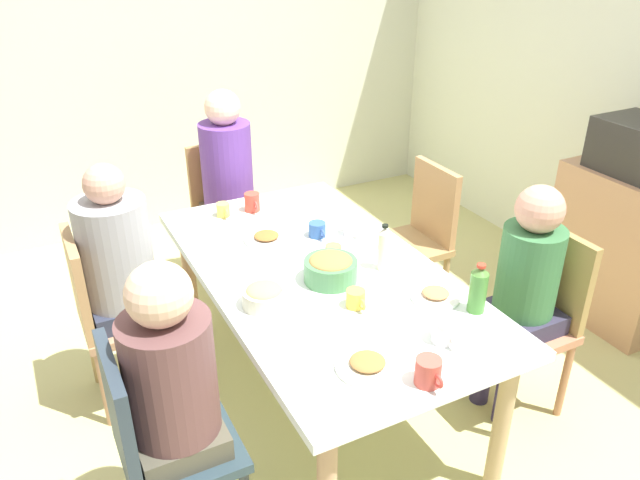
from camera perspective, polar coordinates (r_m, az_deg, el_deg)
ground_plane at (r=3.17m, az=-0.00°, el=-14.25°), size 5.58×5.58×0.00m
wall_left at (r=4.69m, az=-14.02°, el=16.75°), size 0.12×4.44×2.60m
dining_table at (r=2.78m, az=-0.00°, el=-4.18°), size 1.82×0.98×0.73m
chair_0 at (r=3.01m, az=19.12°, el=-6.30°), size 0.40×0.40×0.90m
person_0 at (r=2.86m, az=18.33°, el=-3.92°), size 0.30×0.30×1.15m
chair_1 at (r=2.31m, az=-14.89°, el=-17.56°), size 0.40×0.40×0.90m
person_1 at (r=2.18m, az=-13.21°, el=-13.02°), size 0.31×0.31×1.20m
chair_2 at (r=3.03m, az=-19.02°, el=-6.11°), size 0.40×0.40×0.90m
person_2 at (r=2.93m, az=-17.94°, el=-2.22°), size 0.32×0.32×1.21m
chair_3 at (r=3.59m, az=9.05°, el=0.69°), size 0.40×0.40×0.90m
chair_4 at (r=3.91m, az=-8.68°, el=2.98°), size 0.40×0.40×0.90m
person_4 at (r=3.73m, az=-8.48°, el=5.90°), size 0.30×0.30×1.27m
plate_0 at (r=2.18m, az=4.40°, el=-11.39°), size 0.23×0.23×0.04m
plate_1 at (r=2.99m, az=-4.96°, el=0.19°), size 0.22×0.22×0.04m
plate_2 at (r=2.58m, az=10.60°, el=-5.04°), size 0.20×0.20×0.04m
bowl_0 at (r=2.49m, az=-5.16°, el=-5.14°), size 0.18×0.18×0.09m
bowl_1 at (r=2.63m, az=0.90°, el=-2.67°), size 0.23×0.23×0.12m
cup_0 at (r=3.26m, az=-8.92°, el=2.75°), size 0.11×0.07×0.07m
cup_1 at (r=2.12m, az=9.97°, el=-11.90°), size 0.12×0.09×0.10m
cup_2 at (r=2.77m, az=1.26°, el=-1.35°), size 0.11×0.07×0.09m
cup_3 at (r=2.48m, az=3.34°, el=-5.45°), size 0.11×0.08×0.07m
cup_4 at (r=3.01m, az=-0.23°, el=0.96°), size 0.12×0.08×0.07m
cup_5 at (r=2.32m, az=11.39°, el=-8.26°), size 0.12×0.09×0.09m
cup_6 at (r=3.03m, az=3.02°, el=1.27°), size 0.12×0.09×0.09m
cup_7 at (r=3.30m, az=-6.27°, el=3.48°), size 0.12×0.08×0.10m
bottle_0 at (r=2.49m, az=14.39°, el=-4.43°), size 0.07×0.07×0.21m
bottle_1 at (r=2.71m, az=5.92°, el=-0.78°), size 0.06×0.06×0.22m
side_cabinet at (r=3.91m, az=25.98°, el=-0.61°), size 0.70×0.44×0.90m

